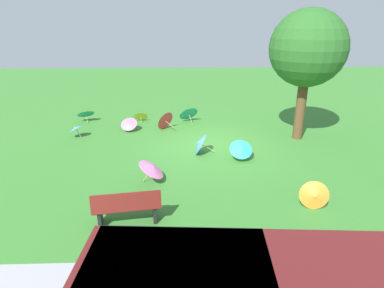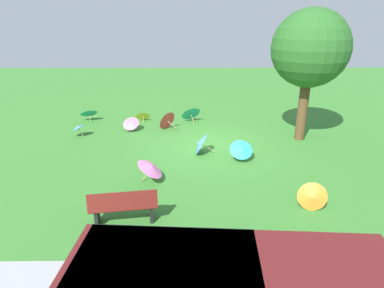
{
  "view_description": "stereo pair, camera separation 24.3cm",
  "coord_description": "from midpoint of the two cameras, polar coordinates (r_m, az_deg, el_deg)",
  "views": [
    {
      "loc": [
        1.08,
        11.83,
        4.66
      ],
      "look_at": [
        0.73,
        1.5,
        0.6
      ],
      "focal_mm": 30.72,
      "sensor_mm": 36.0,
      "label": 1
    },
    {
      "loc": [
        0.84,
        11.84,
        4.66
      ],
      "look_at": [
        0.73,
        1.5,
        0.6
      ],
      "focal_mm": 30.72,
      "sensor_mm": 36.0,
      "label": 2
    }
  ],
  "objects": [
    {
      "name": "parasol_blue_1",
      "position": [
        11.73,
        1.91,
        0.11
      ],
      "size": [
        0.87,
        0.87,
        0.79
      ],
      "color": "tan",
      "rests_on": "ground"
    },
    {
      "name": "parasol_yellow_0",
      "position": [
        15.63,
        -8.03,
        4.96
      ],
      "size": [
        0.7,
        0.6,
        0.56
      ],
      "color": "tan",
      "rests_on": "ground"
    },
    {
      "name": "ground",
      "position": [
        12.75,
        3.78,
        -0.04
      ],
      "size": [
        40.0,
        40.0,
        0.0
      ],
      "primitive_type": "plane",
      "color": "#387A2D"
    },
    {
      "name": "parasol_pink_0",
      "position": [
        14.33,
        -10.13,
        3.63
      ],
      "size": [
        0.77,
        0.72,
        0.61
      ],
      "color": "tan",
      "rests_on": "ground"
    },
    {
      "name": "parasol_teal_1",
      "position": [
        11.31,
        9.17,
        -0.85
      ],
      "size": [
        0.82,
        0.75,
        0.7
      ],
      "color": "tan",
      "rests_on": "ground"
    },
    {
      "name": "parasol_orange_0",
      "position": [
        8.97,
        20.95,
        -8.66
      ],
      "size": [
        0.79,
        0.75,
        0.75
      ],
      "color": "tan",
      "rests_on": "ground"
    },
    {
      "name": "parasol_teal_2",
      "position": [
        15.36,
        0.15,
        5.5
      ],
      "size": [
        1.11,
        1.02,
        0.84
      ],
      "color": "tan",
      "rests_on": "ground"
    },
    {
      "name": "parasol_blue_0",
      "position": [
        14.18,
        -18.77,
        2.76
      ],
      "size": [
        0.71,
        0.72,
        0.59
      ],
      "color": "tan",
      "rests_on": "ground"
    },
    {
      "name": "parasol_teal_4",
      "position": [
        16.23,
        -17.09,
        5.3
      ],
      "size": [
        1.01,
        0.98,
        0.68
      ],
      "color": "tan",
      "rests_on": "ground"
    },
    {
      "name": "parasol_pink_1",
      "position": [
        9.79,
        -6.41,
        -4.07
      ],
      "size": [
        0.83,
        0.89,
        0.75
      ],
      "color": "tan",
      "rests_on": "ground"
    },
    {
      "name": "parasol_red_1",
      "position": [
        14.36,
        -4.06,
        4.23
      ],
      "size": [
        0.9,
        0.92,
        0.85
      ],
      "color": "tan",
      "rests_on": "ground"
    },
    {
      "name": "shade_tree",
      "position": [
        13.27,
        20.34,
        15.14
      ],
      "size": [
        2.85,
        2.85,
        4.96
      ],
      "color": "brown",
      "rests_on": "ground"
    },
    {
      "name": "park_bench",
      "position": [
        8.01,
        -10.93,
        -10.58
      ],
      "size": [
        1.65,
        0.7,
        0.9
      ],
      "color": "maroon",
      "rests_on": "ground"
    }
  ]
}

